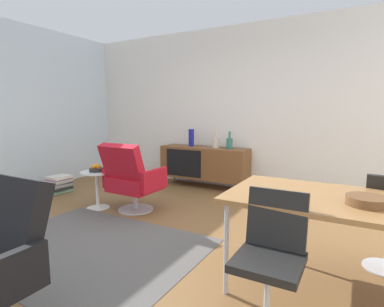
{
  "coord_description": "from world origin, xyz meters",
  "views": [
    {
      "loc": [
        1.85,
        -2.45,
        1.36
      ],
      "look_at": [
        -0.01,
        0.84,
        0.82
      ],
      "focal_mm": 28.26,
      "sensor_mm": 36.0,
      "label": 1
    }
  ],
  "objects": [
    {
      "name": "area_rug",
      "position": [
        -0.45,
        -0.48,
        0.0
      ],
      "size": [
        2.2,
        1.7,
        0.01
      ],
      "primitive_type": "cube",
      "color": "#595654",
      "rests_on": "ground_plane"
    },
    {
      "name": "wooden_bowl_on_table",
      "position": [
        1.91,
        -0.21,
        0.77
      ],
      "size": [
        0.26,
        0.26,
        0.06
      ],
      "primitive_type": "cylinder",
      "color": "brown",
      "rests_on": "dining_table"
    },
    {
      "name": "dining_table",
      "position": [
        1.76,
        -0.11,
        0.7
      ],
      "size": [
        1.6,
        0.9,
        0.74
      ],
      "color": "olive",
      "rests_on": "ground_plane"
    },
    {
      "name": "side_table_round",
      "position": [
        -1.34,
        0.5,
        0.32
      ],
      "size": [
        0.44,
        0.44,
        0.52
      ],
      "color": "white",
      "rests_on": "ground_plane"
    },
    {
      "name": "magazine_stack",
      "position": [
        -2.5,
        0.75,
        0.14
      ],
      "size": [
        0.33,
        0.41,
        0.29
      ],
      "color": "#3F7F4C",
      "rests_on": "ground_plane"
    },
    {
      "name": "wall_back",
      "position": [
        0.0,
        2.6,
        1.4
      ],
      "size": [
        6.8,
        0.12,
        2.8
      ],
      "primitive_type": "cube",
      "color": "white",
      "rests_on": "ground_plane"
    },
    {
      "name": "lounge_chair_red",
      "position": [
        -0.81,
        0.61,
        0.47
      ],
      "size": [
        0.73,
        0.66,
        0.95
      ],
      "color": "red",
      "rests_on": "ground_plane"
    },
    {
      "name": "vase_ceramic_small",
      "position": [
        -0.84,
        2.3,
        0.88
      ],
      "size": [
        0.1,
        0.1,
        0.31
      ],
      "color": "navy",
      "rests_on": "sideboard"
    },
    {
      "name": "vase_cobalt",
      "position": [
        -0.35,
        2.3,
        0.82
      ],
      "size": [
        0.11,
        0.11,
        0.29
      ],
      "color": "beige",
      "rests_on": "sideboard"
    },
    {
      "name": "ground_plane",
      "position": [
        0.0,
        0.0,
        0.0
      ],
      "size": [
        8.32,
        8.32,
        0.0
      ],
      "primitive_type": "plane",
      "color": "brown"
    },
    {
      "name": "vase_sculptural_dark",
      "position": [
        -0.1,
        2.3,
        0.82
      ],
      "size": [
        0.1,
        0.1,
        0.29
      ],
      "color": "#337266",
      "rests_on": "sideboard"
    },
    {
      "name": "dining_chair_front_left",
      "position": [
        1.41,
        -0.67,
        0.47
      ],
      "size": [
        0.4,
        0.43,
        0.86
      ],
      "color": "black",
      "rests_on": "ground_plane"
    },
    {
      "name": "sideboard",
      "position": [
        -0.58,
        2.3,
        0.44
      ],
      "size": [
        1.6,
        0.45,
        0.72
      ],
      "color": "brown",
      "rests_on": "ground_plane"
    },
    {
      "name": "fruit_bowl",
      "position": [
        -1.34,
        0.49,
        0.56
      ],
      "size": [
        0.2,
        0.2,
        0.11
      ],
      "color": "#262628",
      "rests_on": "side_table_round"
    }
  ]
}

